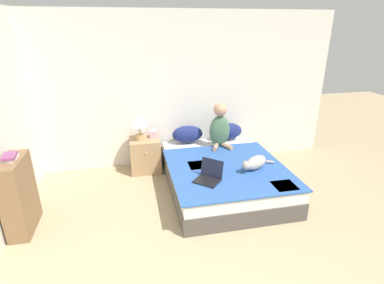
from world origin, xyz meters
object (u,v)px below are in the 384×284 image
at_px(tissue_box, 153,134).
at_px(pillow_far, 227,131).
at_px(pillow_near, 188,134).
at_px(person_sitting, 220,127).
at_px(book_stack_top, 9,157).
at_px(bed, 223,175).
at_px(cat_tabby, 255,163).
at_px(nightstand, 145,155).
at_px(bookshelf, 19,196).
at_px(laptop_open, 209,176).
at_px(table_lamp, 139,121).

bearing_deg(tissue_box, pillow_far, 0.14).
bearing_deg(pillow_far, pillow_near, 180.00).
relative_size(person_sitting, book_stack_top, 3.29).
xyz_separation_m(pillow_near, person_sitting, (0.48, -0.28, 0.19)).
distance_m(bed, cat_tabby, 0.57).
distance_m(pillow_near, nightstand, 0.79).
bearing_deg(bookshelf, person_sitting, 20.95).
distance_m(bed, pillow_far, 1.03).
bearing_deg(bookshelf, cat_tabby, 2.42).
bearing_deg(cat_tabby, person_sitting, -107.00).
relative_size(pillow_near, tissue_box, 3.74).
height_order(cat_tabby, tissue_box, tissue_box).
height_order(nightstand, tissue_box, tissue_box).
bearing_deg(laptop_open, cat_tabby, 56.54).
relative_size(bed, cat_tabby, 3.60).
distance_m(laptop_open, tissue_box, 1.51).
relative_size(nightstand, bookshelf, 0.62).
distance_m(nightstand, book_stack_top, 2.10).
bearing_deg(book_stack_top, bookshelf, 109.89).
bearing_deg(book_stack_top, person_sitting, 21.04).
bearing_deg(nightstand, bookshelf, -140.48).
xyz_separation_m(pillow_far, nightstand, (-1.45, -0.07, -0.29)).
xyz_separation_m(person_sitting, nightstand, (-1.22, 0.21, -0.48)).
xyz_separation_m(nightstand, bookshelf, (-1.54, -1.27, 0.17)).
height_order(cat_tabby, laptop_open, laptop_open).
bearing_deg(pillow_far, table_lamp, -176.30).
bearing_deg(table_lamp, tissue_box, 23.76).
xyz_separation_m(laptop_open, nightstand, (-0.74, 1.32, -0.20)).
relative_size(nightstand, book_stack_top, 2.54).
bearing_deg(pillow_far, tissue_box, -179.86).
xyz_separation_m(bed, cat_tabby, (0.36, -0.32, 0.31)).
relative_size(bed, pillow_far, 3.99).
height_order(pillow_near, table_lamp, table_lamp).
relative_size(pillow_far, table_lamp, 1.11).
xyz_separation_m(bed, laptop_open, (-0.36, -0.50, 0.27)).
relative_size(person_sitting, laptop_open, 1.72).
bearing_deg(person_sitting, pillow_near, 149.73).
bearing_deg(nightstand, laptop_open, -60.94).
height_order(bed, cat_tabby, cat_tabby).
xyz_separation_m(bed, bookshelf, (-2.63, -0.45, 0.25)).
bearing_deg(book_stack_top, tissue_box, 38.39).
xyz_separation_m(pillow_near, table_lamp, (-0.80, -0.10, 0.32)).
distance_m(pillow_near, tissue_box, 0.59).
distance_m(table_lamp, bookshelf, 1.97).
height_order(person_sitting, tissue_box, person_sitting).
bearing_deg(table_lamp, laptop_open, -58.29).
distance_m(person_sitting, table_lamp, 1.30).
xyz_separation_m(pillow_near, bookshelf, (-2.28, -1.34, -0.12)).
distance_m(tissue_box, bookshelf, 2.16).
height_order(laptop_open, table_lamp, table_lamp).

